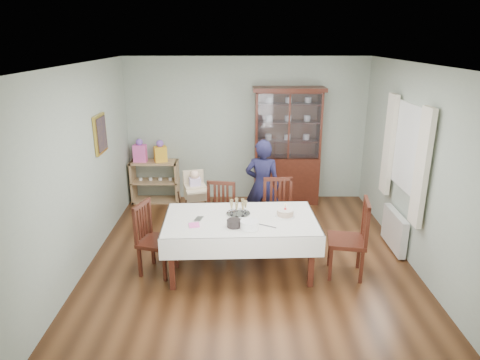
{
  "coord_description": "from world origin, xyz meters",
  "views": [
    {
      "loc": [
        -0.17,
        -5.47,
        3.03
      ],
      "look_at": [
        -0.14,
        0.2,
        1.12
      ],
      "focal_mm": 32.0,
      "sensor_mm": 36.0,
      "label": 1
    }
  ],
  "objects_px": {
    "high_chair": "(196,206)",
    "birthday_cake": "(285,213)",
    "champagne_tray": "(238,210)",
    "chair_end_left": "(157,252)",
    "sideboard": "(155,181)",
    "gift_bag_orange": "(160,152)",
    "chair_far_left": "(219,230)",
    "woman": "(262,186)",
    "gift_bag_pink": "(140,152)",
    "china_cabinet": "(287,145)",
    "chair_far_right": "(279,227)",
    "dining_table": "(240,244)",
    "chair_end_right": "(347,253)"
  },
  "relations": [
    {
      "from": "china_cabinet",
      "to": "chair_far_right",
      "type": "bearing_deg",
      "value": -99.32
    },
    {
      "from": "chair_far_right",
      "to": "birthday_cake",
      "type": "relative_size",
      "value": 3.96
    },
    {
      "from": "chair_far_left",
      "to": "woman",
      "type": "bearing_deg",
      "value": 54.27
    },
    {
      "from": "chair_far_left",
      "to": "chair_end_left",
      "type": "height_order",
      "value": "chair_far_left"
    },
    {
      "from": "chair_end_right",
      "to": "high_chair",
      "type": "relative_size",
      "value": 1.05
    },
    {
      "from": "champagne_tray",
      "to": "gift_bag_orange",
      "type": "bearing_deg",
      "value": 120.83
    },
    {
      "from": "chair_far_right",
      "to": "gift_bag_pink",
      "type": "relative_size",
      "value": 2.33
    },
    {
      "from": "chair_far_left",
      "to": "gift_bag_pink",
      "type": "relative_size",
      "value": 2.27
    },
    {
      "from": "chair_end_left",
      "to": "gift_bag_pink",
      "type": "distance_m",
      "value": 2.81
    },
    {
      "from": "dining_table",
      "to": "chair_far_right",
      "type": "height_order",
      "value": "chair_far_right"
    },
    {
      "from": "chair_far_right",
      "to": "woman",
      "type": "bearing_deg",
      "value": 108.28
    },
    {
      "from": "woman",
      "to": "birthday_cake",
      "type": "relative_size",
      "value": 5.91
    },
    {
      "from": "dining_table",
      "to": "gift_bag_orange",
      "type": "bearing_deg",
      "value": 119.99
    },
    {
      "from": "sideboard",
      "to": "gift_bag_pink",
      "type": "height_order",
      "value": "gift_bag_pink"
    },
    {
      "from": "high_chair",
      "to": "gift_bag_orange",
      "type": "relative_size",
      "value": 2.43
    },
    {
      "from": "china_cabinet",
      "to": "sideboard",
      "type": "relative_size",
      "value": 2.42
    },
    {
      "from": "champagne_tray",
      "to": "chair_end_left",
      "type": "bearing_deg",
      "value": -170.27
    },
    {
      "from": "gift_bag_pink",
      "to": "chair_end_right",
      "type": "bearing_deg",
      "value": -39.4
    },
    {
      "from": "birthday_cake",
      "to": "dining_table",
      "type": "bearing_deg",
      "value": -173.53
    },
    {
      "from": "chair_far_left",
      "to": "gift_bag_orange",
      "type": "relative_size",
      "value": 2.42
    },
    {
      "from": "chair_far_right",
      "to": "champagne_tray",
      "type": "distance_m",
      "value": 0.99
    },
    {
      "from": "china_cabinet",
      "to": "chair_end_left",
      "type": "bearing_deg",
      "value": -127.41
    },
    {
      "from": "dining_table",
      "to": "sideboard",
      "type": "bearing_deg",
      "value": 122.03
    },
    {
      "from": "sideboard",
      "to": "chair_far_left",
      "type": "bearing_deg",
      "value": -56.5
    },
    {
      "from": "chair_far_right",
      "to": "champagne_tray",
      "type": "relative_size",
      "value": 3.14
    },
    {
      "from": "dining_table",
      "to": "champagne_tray",
      "type": "distance_m",
      "value": 0.45
    },
    {
      "from": "gift_bag_pink",
      "to": "birthday_cake",
      "type": "bearing_deg",
      "value": -45.49
    },
    {
      "from": "chair_far_right",
      "to": "birthday_cake",
      "type": "xyz_separation_m",
      "value": [
        0.01,
        -0.66,
        0.5
      ]
    },
    {
      "from": "woman",
      "to": "birthday_cake",
      "type": "height_order",
      "value": "woman"
    },
    {
      "from": "chair_far_left",
      "to": "gift_bag_pink",
      "type": "xyz_separation_m",
      "value": [
        -1.55,
        1.95,
        0.7
      ]
    },
    {
      "from": "china_cabinet",
      "to": "chair_far_left",
      "type": "relative_size",
      "value": 2.18
    },
    {
      "from": "sideboard",
      "to": "champagne_tray",
      "type": "bearing_deg",
      "value": -57.07
    },
    {
      "from": "dining_table",
      "to": "gift_bag_orange",
      "type": "height_order",
      "value": "gift_bag_orange"
    },
    {
      "from": "sideboard",
      "to": "gift_bag_orange",
      "type": "distance_m",
      "value": 0.6
    },
    {
      "from": "high_chair",
      "to": "birthday_cake",
      "type": "distance_m",
      "value": 1.87
    },
    {
      "from": "dining_table",
      "to": "china_cabinet",
      "type": "height_order",
      "value": "china_cabinet"
    },
    {
      "from": "champagne_tray",
      "to": "chair_far_right",
      "type": "bearing_deg",
      "value": 44.12
    },
    {
      "from": "champagne_tray",
      "to": "gift_bag_pink",
      "type": "bearing_deg",
      "value": 127.0
    },
    {
      "from": "china_cabinet",
      "to": "chair_end_right",
      "type": "xyz_separation_m",
      "value": [
        0.53,
        -2.69,
        -0.81
      ]
    },
    {
      "from": "sideboard",
      "to": "woman",
      "type": "relative_size",
      "value": 0.59
    },
    {
      "from": "chair_end_left",
      "to": "chair_end_right",
      "type": "xyz_separation_m",
      "value": [
        2.53,
        -0.07,
        0.02
      ]
    },
    {
      "from": "sideboard",
      "to": "chair_far_left",
      "type": "relative_size",
      "value": 0.9
    },
    {
      "from": "chair_end_right",
      "to": "champagne_tray",
      "type": "height_order",
      "value": "chair_end_right"
    },
    {
      "from": "chair_far_right",
      "to": "gift_bag_pink",
      "type": "xyz_separation_m",
      "value": [
        -2.44,
        1.84,
        0.69
      ]
    },
    {
      "from": "birthday_cake",
      "to": "champagne_tray",
      "type": "bearing_deg",
      "value": 173.98
    },
    {
      "from": "sideboard",
      "to": "chair_far_right",
      "type": "distance_m",
      "value": 2.88
    },
    {
      "from": "china_cabinet",
      "to": "chair_far_right",
      "type": "xyz_separation_m",
      "value": [
        -0.3,
        -1.84,
        -0.82
      ]
    },
    {
      "from": "high_chair",
      "to": "birthday_cake",
      "type": "xyz_separation_m",
      "value": [
        1.32,
        -1.26,
        0.41
      ]
    },
    {
      "from": "dining_table",
      "to": "chair_far_left",
      "type": "relative_size",
      "value": 2.04
    },
    {
      "from": "sideboard",
      "to": "gift_bag_orange",
      "type": "relative_size",
      "value": 2.18
    }
  ]
}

